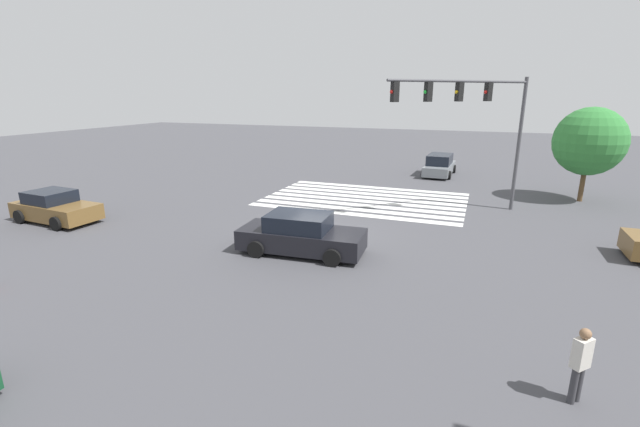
# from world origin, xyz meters

# --- Properties ---
(ground_plane) EXTENTS (117.26, 117.26, 0.00)m
(ground_plane) POSITION_xyz_m (0.00, 0.00, 0.00)
(ground_plane) COLOR #47474C
(crosswalk_markings) EXTENTS (11.31, 7.25, 0.01)m
(crosswalk_markings) POSITION_xyz_m (0.00, -7.28, 0.00)
(crosswalk_markings) COLOR silver
(crosswalk_markings) RESTS_ON ground_plane
(traffic_signal_mast) EXTENTS (5.81, 5.81, 6.72)m
(traffic_signal_mast) POSITION_xyz_m (-5.69, -5.69, 5.15)
(traffic_signal_mast) COLOR #47474C
(traffic_signal_mast) RESTS_ON ground_plane
(car_0) EXTENTS (4.87, 2.40, 1.55)m
(car_0) POSITION_xyz_m (0.02, 1.99, 0.72)
(car_0) COLOR black
(car_0) RESTS_ON ground_plane
(car_1) EXTENTS (4.35, 2.35, 1.49)m
(car_1) POSITION_xyz_m (12.66, 2.33, 0.69)
(car_1) COLOR brown
(car_1) RESTS_ON ground_plane
(car_2) EXTENTS (2.21, 4.71, 1.57)m
(car_2) POSITION_xyz_m (-3.24, -16.66, 0.74)
(car_2) COLOR gray
(car_2) RESTS_ON ground_plane
(pedestrian) EXTENTS (0.41, 0.41, 1.63)m
(pedestrian) POSITION_xyz_m (-8.35, 7.69, 0.91)
(pedestrian) COLOR #38383D
(pedestrian) RESTS_ON ground_plane
(tree_corner_a) EXTENTS (3.74, 3.74, 5.26)m
(tree_corner_a) POSITION_xyz_m (-11.62, -11.23, 3.38)
(tree_corner_a) COLOR brown
(tree_corner_a) RESTS_ON ground_plane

